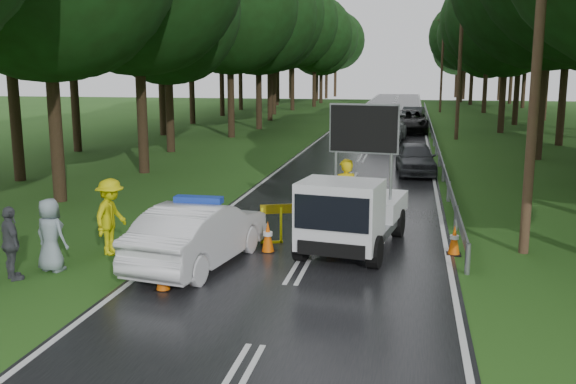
% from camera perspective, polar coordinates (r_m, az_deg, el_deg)
% --- Properties ---
extents(ground, '(160.00, 160.00, 0.00)m').
position_cam_1_polar(ground, '(14.95, 1.25, -6.49)').
color(ground, '#1F4814').
rests_on(ground, ground).
extents(road, '(7.00, 140.00, 0.02)m').
position_cam_1_polar(road, '(44.35, 7.81, 5.09)').
color(road, black).
rests_on(road, ground).
extents(guardrail, '(0.12, 60.06, 0.70)m').
position_cam_1_polar(guardrail, '(43.92, 12.65, 5.57)').
color(guardrail, gray).
rests_on(guardrail, ground).
extents(utility_pole_near, '(1.40, 0.24, 10.00)m').
position_cam_1_polar(utility_pole_near, '(16.31, 21.37, 12.28)').
color(utility_pole_near, '#4A2F22').
rests_on(utility_pole_near, ground).
extents(utility_pole_mid, '(1.40, 0.24, 10.00)m').
position_cam_1_polar(utility_pole_mid, '(42.16, 15.05, 11.40)').
color(utility_pole_mid, '#4A2F22').
rests_on(utility_pole_mid, ground).
extents(utility_pole_far, '(1.40, 0.24, 10.00)m').
position_cam_1_polar(utility_pole_far, '(68.12, 13.54, 11.17)').
color(utility_pole_far, '#4A2F22').
rests_on(utility_pole_far, ground).
extents(police_sedan, '(2.27, 4.66, 1.62)m').
position_cam_1_polar(police_sedan, '(14.85, -7.87, -3.74)').
color(police_sedan, silver).
rests_on(police_sedan, ground).
extents(work_truck, '(2.60, 4.68, 3.54)m').
position_cam_1_polar(work_truck, '(15.93, 5.66, -1.86)').
color(work_truck, gray).
rests_on(work_truck, ground).
extents(barrier, '(2.39, 0.91, 1.05)m').
position_cam_1_polar(barrier, '(16.62, 1.85, -1.87)').
color(barrier, yellow).
rests_on(barrier, ground).
extents(officer, '(0.88, 0.77, 2.02)m').
position_cam_1_polar(officer, '(17.93, 5.08, -0.24)').
color(officer, yellow).
rests_on(officer, ground).
extents(civilian, '(0.98, 0.94, 1.58)m').
position_cam_1_polar(civilian, '(16.10, 6.38, -2.36)').
color(civilian, '#174097').
rests_on(civilian, ground).
extents(bystander_left, '(0.76, 1.24, 1.87)m').
position_cam_1_polar(bystander_left, '(16.14, -15.47, -2.13)').
color(bystander_left, '#D1CB0B').
rests_on(bystander_left, ground).
extents(bystander_mid, '(0.98, 0.91, 1.61)m').
position_cam_1_polar(bystander_mid, '(14.92, -23.40, -4.21)').
color(bystander_mid, '#42444A').
rests_on(bystander_mid, ground).
extents(bystander_right, '(0.92, 0.72, 1.66)m').
position_cam_1_polar(bystander_right, '(15.23, -20.36, -3.61)').
color(bystander_right, gray).
rests_on(bystander_right, ground).
extents(queue_car_first, '(1.88, 4.08, 1.35)m').
position_cam_1_polar(queue_car_first, '(28.06, 11.27, 2.97)').
color(queue_car_first, '#46484F').
rests_on(queue_car_first, ground).
extents(queue_car_second, '(2.73, 5.77, 1.63)m').
position_cam_1_polar(queue_car_second, '(40.12, 8.65, 5.60)').
color(queue_car_second, '#A6AAAE').
rests_on(queue_car_second, ground).
extents(queue_car_third, '(2.83, 5.79, 1.59)m').
position_cam_1_polar(queue_car_third, '(46.07, 10.64, 6.19)').
color(queue_car_third, black).
rests_on(queue_car_third, ground).
extents(queue_car_fourth, '(2.05, 4.56, 1.45)m').
position_cam_1_polar(queue_car_fourth, '(52.06, 11.03, 6.64)').
color(queue_car_fourth, '#393C40').
rests_on(queue_car_fourth, ground).
extents(cone_near_left, '(0.35, 0.35, 0.74)m').
position_cam_1_polar(cone_near_left, '(13.42, -11.07, -7.15)').
color(cone_near_left, black).
rests_on(cone_near_left, ground).
extents(cone_center, '(0.38, 0.38, 0.80)m').
position_cam_1_polar(cone_center, '(15.82, -1.81, -4.04)').
color(cone_center, black).
rests_on(cone_center, ground).
extents(cone_far, '(0.34, 0.34, 0.71)m').
position_cam_1_polar(cone_far, '(17.18, 4.01, -2.99)').
color(cone_far, black).
rests_on(cone_far, ground).
extents(cone_left_mid, '(0.31, 0.31, 0.65)m').
position_cam_1_polar(cone_left_mid, '(15.76, -5.64, -4.41)').
color(cone_left_mid, black).
rests_on(cone_left_mid, ground).
extents(cone_right, '(0.35, 0.35, 0.75)m').
position_cam_1_polar(cone_right, '(16.13, 14.56, -4.19)').
color(cone_right, black).
rests_on(cone_right, ground).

